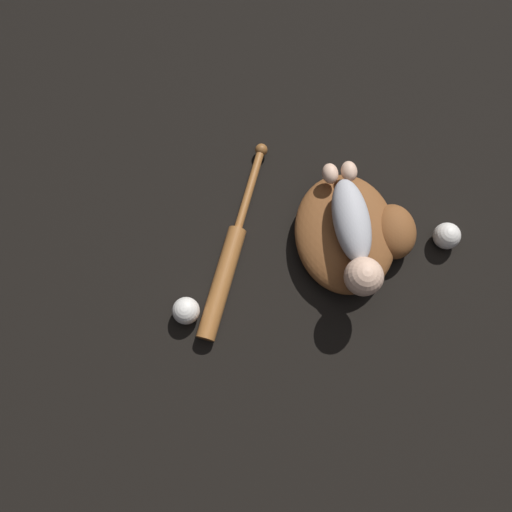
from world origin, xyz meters
The scene contains 6 objects.
ground_plane centered at (0.00, 0.00, 0.00)m, with size 6.00×6.00×0.00m, color black.
baseball_glove centered at (-0.06, -0.02, 0.05)m, with size 0.41×0.39×0.10m.
baby_figure centered at (-0.02, -0.03, 0.15)m, with size 0.36×0.22×0.10m.
baseball_bat centered at (0.10, -0.32, 0.03)m, with size 0.58×0.06×0.05m.
baseball centered at (0.26, -0.38, 0.04)m, with size 0.07×0.07×0.07m.
baseball_spare centered at (-0.14, 0.23, 0.04)m, with size 0.07×0.07×0.07m.
Camera 1 is at (0.45, -0.14, 1.31)m, focal length 35.00 mm.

